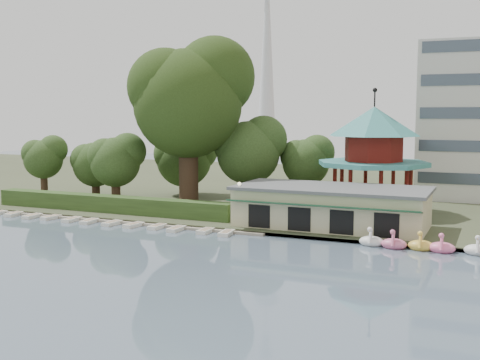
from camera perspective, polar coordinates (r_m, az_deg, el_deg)
The scene contains 13 objects.
ground_plane at distance 44.17m, azimuth -11.90°, elevation -8.76°, with size 220.00×220.00×0.00m, color slate.
shore at distance 90.86m, azimuth 7.41°, elevation -0.75°, with size 220.00×70.00×0.40m, color #424930.
embankment at distance 58.71m, azimuth -2.07°, elevation -4.69°, with size 220.00×0.60×0.30m, color gray.
dock at distance 64.63m, azimuth -11.77°, elevation -3.82°, with size 34.00×1.60×0.24m, color gray.
boathouse at distance 59.26m, azimuth 8.67°, elevation -2.48°, with size 18.60×9.39×3.90m.
pavilion at distance 68.01m, azimuth 12.54°, elevation 2.92°, with size 12.40×12.40×13.50m.
broadcast_tower at distance 188.37m, azimuth 2.58°, elevation 13.28°, with size 8.00×8.00×96.00m.
hedge at distance 68.82m, azimuth -12.26°, elevation -2.22°, with size 30.00×2.00×1.80m, color #324D20.
lamp_post at distance 59.09m, azimuth -0.06°, elevation -1.48°, with size 0.36×0.36×4.28m.
big_tree at distance 71.36m, azimuth -4.76°, elevation 8.05°, with size 14.07×13.11×20.02m.
small_trees at distance 76.41m, azimuth -5.35°, elevation 2.32°, with size 38.99×16.89×10.71m.
swan_boats at distance 52.58m, azimuth 19.03°, elevation -6.08°, with size 13.86×2.12×1.92m.
moored_rowboats at distance 63.94m, azimuth -13.00°, elevation -3.91°, with size 29.68×2.68×0.36m.
Camera 1 is at (24.87, -34.66, 11.47)m, focal length 45.00 mm.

